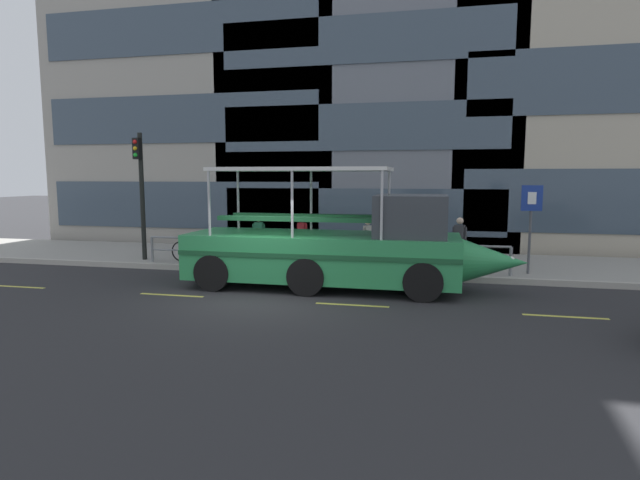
# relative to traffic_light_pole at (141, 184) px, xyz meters

# --- Properties ---
(ground_plane) EXTENTS (120.00, 120.00, 0.00)m
(ground_plane) POSITION_rel_traffic_light_pole_xyz_m (5.71, -3.79, -2.85)
(ground_plane) COLOR #2B2B2D
(sidewalk) EXTENTS (32.00, 4.80, 0.18)m
(sidewalk) POSITION_rel_traffic_light_pole_xyz_m (5.71, 1.81, -2.76)
(sidewalk) COLOR #99968E
(sidewalk) RESTS_ON ground_plane
(curb_edge) EXTENTS (32.00, 0.18, 0.18)m
(curb_edge) POSITION_rel_traffic_light_pole_xyz_m (5.71, -0.68, -2.76)
(curb_edge) COLOR #B2ADA3
(curb_edge) RESTS_ON ground_plane
(lane_centreline) EXTENTS (25.80, 0.12, 0.01)m
(lane_centreline) POSITION_rel_traffic_light_pole_xyz_m (5.71, -4.11, -2.84)
(lane_centreline) COLOR #DBD64C
(lane_centreline) RESTS_ON ground_plane
(curb_guardrail) EXTENTS (11.79, 0.09, 0.90)m
(curb_guardrail) POSITION_rel_traffic_light_pole_xyz_m (6.39, -0.34, -2.06)
(curb_guardrail) COLOR gray
(curb_guardrail) RESTS_ON sidewalk
(traffic_light_pole) EXTENTS (0.24, 0.46, 4.42)m
(traffic_light_pole) POSITION_rel_traffic_light_pole_xyz_m (0.00, 0.00, 0.00)
(traffic_light_pole) COLOR black
(traffic_light_pole) RESTS_ON sidewalk
(parking_sign) EXTENTS (0.60, 0.12, 2.67)m
(parking_sign) POSITION_rel_traffic_light_pole_xyz_m (12.83, 0.14, -0.86)
(parking_sign) COLOR #4C4F54
(parking_sign) RESTS_ON sidewalk
(leaned_bicycle) EXTENTS (1.74, 0.46, 0.96)m
(leaned_bicycle) POSITION_rel_traffic_light_pole_xyz_m (2.00, -0.08, -2.29)
(leaned_bicycle) COLOR black
(leaned_bicycle) RESTS_ON sidewalk
(duck_tour_boat) EXTENTS (9.37, 2.47, 3.35)m
(duck_tour_boat) POSITION_rel_traffic_light_pole_xyz_m (7.52, -2.29, -1.73)
(duck_tour_boat) COLOR #2D9351
(duck_tour_boat) RESTS_ON ground_plane
(pedestrian_near_bow) EXTENTS (0.44, 0.28, 1.62)m
(pedestrian_near_bow) POSITION_rel_traffic_light_pole_xyz_m (10.82, 0.81, -1.69)
(pedestrian_near_bow) COLOR #1E2338
(pedestrian_near_bow) RESTS_ON sidewalk
(pedestrian_mid_left) EXTENTS (0.30, 0.37, 1.52)m
(pedestrian_mid_left) POSITION_rel_traffic_light_pole_xyz_m (7.84, 0.87, -1.75)
(pedestrian_mid_left) COLOR #1E2338
(pedestrian_mid_left) RESTS_ON sidewalk
(pedestrian_mid_right) EXTENTS (0.41, 0.29, 1.56)m
(pedestrian_mid_right) POSITION_rel_traffic_light_pole_xyz_m (5.52, 1.04, -1.73)
(pedestrian_mid_right) COLOR #47423D
(pedestrian_mid_right) RESTS_ON sidewalk
(pedestrian_near_stern) EXTENTS (0.44, 0.21, 1.55)m
(pedestrian_near_stern) POSITION_rel_traffic_light_pole_xyz_m (3.95, 1.00, -1.73)
(pedestrian_near_stern) COLOR #1E2338
(pedestrian_near_stern) RESTS_ON sidewalk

